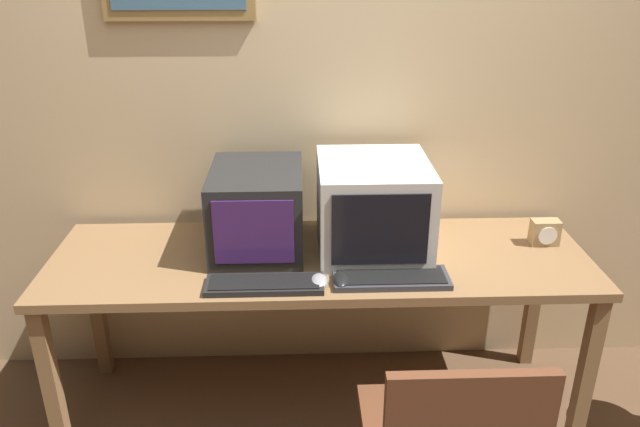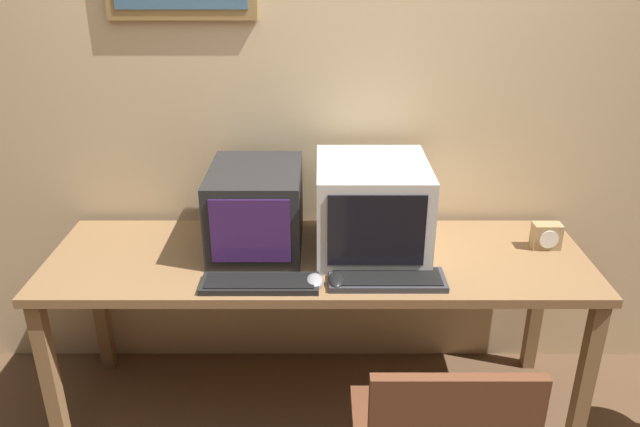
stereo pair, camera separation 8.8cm
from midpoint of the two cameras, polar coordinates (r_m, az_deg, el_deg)
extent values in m
cube|color=#D1B284|center=(2.67, 1.00, 10.69)|extent=(8.00, 0.05, 2.60)
cube|color=olive|center=(2.49, 1.02, -4.23)|extent=(2.13, 0.67, 0.04)
cube|color=olive|center=(2.65, -22.32, -14.04)|extent=(0.06, 0.06, 0.72)
cube|color=olive|center=(2.68, 24.14, -13.96)|extent=(0.06, 0.06, 0.72)
cube|color=olive|center=(3.09, -18.54, -7.64)|extent=(0.06, 0.06, 0.72)
cube|color=olive|center=(3.11, 20.18, -7.64)|extent=(0.06, 0.06, 0.72)
cube|color=black|center=(2.50, -4.65, 0.50)|extent=(0.36, 0.46, 0.33)
cube|color=#3D1E56|center=(2.29, -5.11, -1.65)|extent=(0.30, 0.01, 0.25)
cube|color=beige|center=(2.47, 5.95, 0.58)|extent=(0.43, 0.46, 0.36)
cube|color=black|center=(2.26, 6.51, -1.62)|extent=(0.35, 0.01, 0.28)
cube|color=black|center=(2.27, -4.21, -6.42)|extent=(0.43, 0.14, 0.02)
cube|color=black|center=(2.27, -4.22, -6.13)|extent=(0.39, 0.11, 0.00)
cube|color=#333338|center=(2.31, 7.43, -6.05)|extent=(0.43, 0.16, 0.02)
cube|color=black|center=(2.30, 7.45, -5.77)|extent=(0.39, 0.13, 0.00)
ellipsoid|color=black|center=(2.27, 2.78, -6.17)|extent=(0.06, 0.11, 0.04)
ellipsoid|color=gray|center=(2.27, 0.78, -6.21)|extent=(0.06, 0.10, 0.03)
cube|color=#A38456|center=(2.70, 21.06, -1.96)|extent=(0.11, 0.06, 0.11)
cylinder|color=white|center=(2.67, 21.30, -2.28)|extent=(0.08, 0.00, 0.08)
camera|label=1|loc=(0.04, -88.95, 0.47)|focal=35.00mm
camera|label=2|loc=(0.04, 91.05, -0.47)|focal=35.00mm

